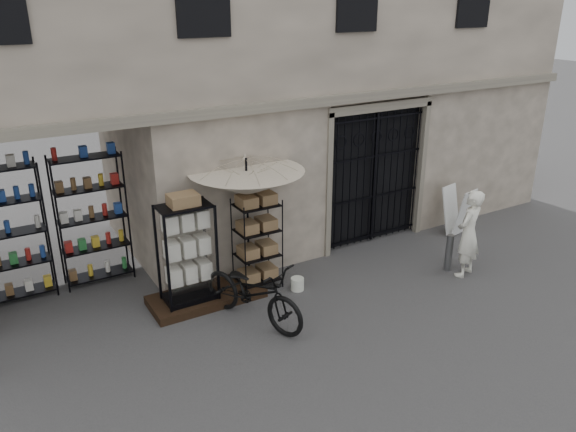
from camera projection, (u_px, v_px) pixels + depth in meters
ground at (367, 303)px, 9.91m from camera, size 80.00×80.00×0.00m
main_building at (257, 26)px, 11.48m from camera, size 14.00×4.00×9.00m
shop_recess at (58, 222)px, 9.49m from camera, size 3.00×1.70×3.00m
shop_shelving at (52, 227)px, 9.95m from camera, size 2.70×0.50×2.50m
iron_gate at (370, 175)px, 12.02m from camera, size 2.50×0.21×3.00m
step_platform at (207, 296)px, 10.00m from camera, size 2.00×0.90×0.15m
display_cabinet at (187, 258)px, 9.49m from camera, size 1.00×0.81×1.88m
wire_rack at (257, 245)px, 10.21m from camera, size 0.77×0.55×1.72m
market_umbrella at (247, 176)px, 9.85m from camera, size 2.01×2.04×2.94m
white_bucket at (297, 284)px, 10.34m from camera, size 0.27×0.27×0.24m
bicycle at (253, 321)px, 9.39m from camera, size 1.07×1.28×2.08m
steel_bollard at (449, 253)px, 11.00m from camera, size 0.16×0.16×0.75m
shopkeeper at (463, 274)px, 10.96m from camera, size 1.16×1.84×0.41m
easel_sign at (457, 211)px, 12.60m from camera, size 0.63×0.69×1.09m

